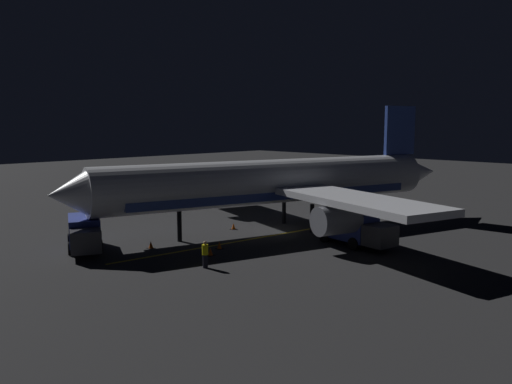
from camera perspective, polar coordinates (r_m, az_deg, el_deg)
ground_plane at (r=44.36m, az=1.83°, el=-4.37°), size 180.00×180.00×0.20m
apron_guide_stripe at (r=40.86m, az=-0.97°, el=-5.27°), size 3.06×22.93×0.01m
airliner at (r=44.00m, az=2.51°, el=0.96°), size 32.52×36.36×10.68m
baggage_truck at (r=39.19m, az=-18.31°, el=-4.39°), size 6.22×4.38×2.37m
catering_truck at (r=39.42m, az=10.73°, el=-4.01°), size 6.32×2.99×2.44m
ground_crew_worker at (r=33.14m, az=-5.60°, el=-6.80°), size 0.40×0.40×1.74m
traffic_cone_near_left at (r=36.24m, az=-5.03°, el=-6.57°), size 0.50×0.50×0.55m
traffic_cone_near_right at (r=38.04m, az=-4.04°, el=-5.88°), size 0.50×0.50×0.55m
traffic_cone_under_wing at (r=44.79m, az=-2.48°, el=-3.80°), size 0.50×0.50×0.55m
traffic_cone_far at (r=38.85m, az=-11.46°, el=-5.73°), size 0.50×0.50×0.55m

